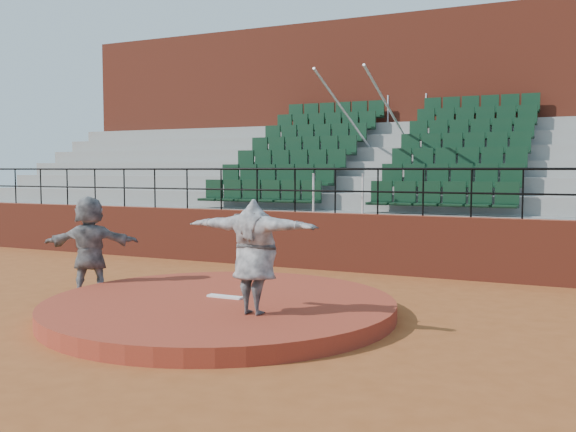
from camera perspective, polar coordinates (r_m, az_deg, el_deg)
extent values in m
plane|color=brown|center=(10.27, -6.04, -8.74)|extent=(90.00, 90.00, 0.00)
cylinder|color=maroon|center=(10.24, -6.04, -8.06)|extent=(5.50, 5.50, 0.25)
cube|color=white|center=(10.34, -5.61, -7.15)|extent=(0.60, 0.15, 0.03)
cube|color=maroon|center=(14.61, 4.19, -2.29)|extent=(24.00, 0.30, 1.30)
cylinder|color=black|center=(14.51, 4.23, 4.20)|extent=(24.00, 0.05, 0.05)
cylinder|color=black|center=(14.52, 4.22, 2.22)|extent=(24.00, 0.04, 0.04)
cylinder|color=black|center=(20.38, -23.06, 2.46)|extent=(0.04, 0.04, 1.00)
cylinder|color=black|center=(19.64, -21.12, 2.46)|extent=(0.04, 0.04, 1.00)
cylinder|color=black|center=(18.93, -19.03, 2.46)|extent=(0.04, 0.04, 1.00)
cylinder|color=black|center=(18.25, -16.78, 2.45)|extent=(0.04, 0.04, 1.00)
cylinder|color=black|center=(17.59, -14.36, 2.44)|extent=(0.04, 0.04, 1.00)
cylinder|color=black|center=(16.97, -11.75, 2.43)|extent=(0.04, 0.04, 1.00)
cylinder|color=black|center=(16.39, -8.96, 2.41)|extent=(0.04, 0.04, 1.00)
cylinder|color=black|center=(15.85, -5.96, 2.38)|extent=(0.04, 0.04, 1.00)
cylinder|color=black|center=(15.36, -2.77, 2.34)|extent=(0.04, 0.04, 1.00)
cylinder|color=black|center=(14.91, 0.63, 2.29)|extent=(0.04, 0.04, 1.00)
cylinder|color=black|center=(14.52, 4.22, 2.22)|extent=(0.04, 0.04, 1.00)
cylinder|color=black|center=(14.19, 7.99, 2.15)|extent=(0.04, 0.04, 1.00)
cylinder|color=black|center=(13.93, 11.92, 2.06)|extent=(0.04, 0.04, 1.00)
cylinder|color=black|center=(13.73, 15.99, 1.96)|extent=(0.04, 0.04, 1.00)
cylinder|color=black|center=(13.61, 20.15, 1.85)|extent=(0.04, 0.04, 1.00)
cube|color=gray|center=(15.14, 4.98, -2.06)|extent=(24.00, 0.85, 1.30)
cube|color=black|center=(15.99, -2.57, 1.91)|extent=(3.30, 0.48, 0.72)
cube|color=black|center=(14.45, 13.42, 1.56)|extent=(3.30, 0.48, 0.72)
cube|color=gray|center=(15.92, 6.04, -1.04)|extent=(24.00, 0.85, 1.70)
cube|color=black|center=(16.74, -1.22, 3.38)|extent=(3.30, 0.48, 0.72)
cube|color=black|center=(15.27, 14.10, 3.18)|extent=(3.30, 0.48, 0.72)
cube|color=gray|center=(16.70, 7.01, -0.12)|extent=(24.00, 0.85, 2.10)
cube|color=black|center=(17.50, 0.03, 4.73)|extent=(3.30, 0.48, 0.72)
cube|color=black|center=(16.11, 14.71, 4.64)|extent=(3.30, 0.48, 0.72)
cube|color=gray|center=(17.50, 7.89, 0.72)|extent=(24.00, 0.85, 2.50)
cube|color=black|center=(18.28, 1.17, 5.96)|extent=(3.30, 0.48, 0.72)
cube|color=black|center=(16.95, 15.27, 5.95)|extent=(3.30, 0.48, 0.72)
cube|color=gray|center=(18.30, 8.69, 1.49)|extent=(24.00, 0.85, 2.90)
cube|color=black|center=(19.08, 2.22, 7.08)|extent=(3.30, 0.48, 0.72)
cube|color=black|center=(17.81, 15.78, 7.14)|extent=(3.30, 0.48, 0.72)
cube|color=gray|center=(19.11, 9.43, 2.20)|extent=(24.00, 0.85, 3.30)
cube|color=black|center=(19.89, 3.20, 8.12)|extent=(3.30, 0.48, 0.72)
cube|color=black|center=(18.67, 16.24, 8.21)|extent=(3.30, 0.48, 0.72)
cube|color=gray|center=(19.92, 10.10, 2.84)|extent=(24.00, 0.85, 3.70)
cube|color=black|center=(20.70, 4.10, 9.06)|extent=(3.30, 0.48, 0.72)
cube|color=black|center=(19.54, 16.66, 9.20)|extent=(3.30, 0.48, 0.72)
cylinder|color=silver|center=(17.69, 6.09, 7.74)|extent=(0.06, 5.97, 2.46)
cylinder|color=silver|center=(17.33, 9.87, 7.78)|extent=(0.06, 5.97, 2.46)
cube|color=maroon|center=(21.82, 11.50, 7.40)|extent=(24.00, 3.00, 7.10)
imported|color=black|center=(9.05, -3.01, -3.63)|extent=(2.01, 0.59, 1.63)
imported|color=black|center=(12.16, -17.19, -2.55)|extent=(1.73, 1.30, 1.81)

